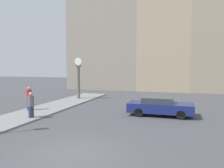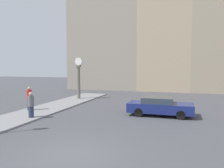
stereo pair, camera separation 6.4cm
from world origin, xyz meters
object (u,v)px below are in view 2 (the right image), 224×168
Objects in this scene: street_clock at (79,78)px; pedestrian_red_top at (29,99)px; pedestrian_grey_jacket at (31,105)px; sedan_car at (160,106)px.

street_clock is 2.43× the size of pedestrian_red_top.
pedestrian_grey_jacket is (0.92, -9.03, -1.32)m from street_clock.
pedestrian_grey_jacket is (1.73, -2.05, -0.06)m from pedestrian_red_top.
sedan_car is 1.02× the size of street_clock.
sedan_car is at bearing -31.56° from street_clock.
street_clock reaches higher than pedestrian_red_top.
pedestrian_grey_jacket is at bearing -49.85° from pedestrian_red_top.
street_clock is (-8.94, 5.49, 1.58)m from sedan_car.
sedan_car is 8.77m from pedestrian_grey_jacket.
pedestrian_grey_jacket is at bearing -84.18° from street_clock.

